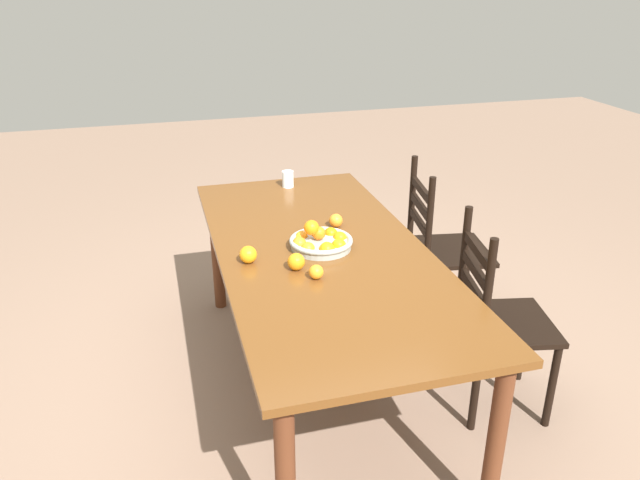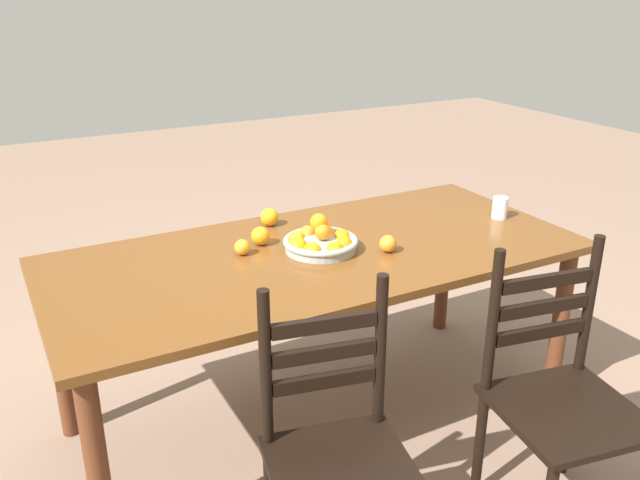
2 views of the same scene
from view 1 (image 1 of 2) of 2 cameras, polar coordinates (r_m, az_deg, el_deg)
The scene contains 10 objects.
ground_plane at distance 3.18m, azimuth 0.15°, elevation -13.40°, with size 12.00×12.00×0.00m, color #826754.
dining_table at distance 2.82m, azimuth 0.16°, elevation -2.41°, with size 2.04×0.93×0.76m.
chair_near_window at distance 2.94m, azimuth 16.09°, elevation -7.27°, with size 0.48×0.48×0.95m.
chair_by_cabinet at distance 3.57m, azimuth 11.19°, elevation -0.83°, with size 0.50×0.50×0.95m.
fruit_bowl at distance 2.78m, azimuth -0.02°, elevation -0.14°, with size 0.29×0.29×0.13m.
orange_loose_0 at distance 2.66m, azimuth -6.67°, elevation -1.35°, with size 0.08×0.08×0.08m, color orange.
orange_loose_1 at distance 2.51m, azimuth -0.36°, elevation -2.98°, with size 0.06×0.06×0.06m, color orange.
orange_loose_2 at distance 2.58m, azimuth -2.22°, elevation -2.02°, with size 0.07×0.07×0.07m, color orange.
orange_loose_3 at distance 3.01m, azimuth 1.48°, elevation 1.82°, with size 0.07×0.07×0.07m, color orange.
drinking_glass at distance 3.56m, azimuth -3.00°, elevation 5.66°, with size 0.07×0.07×0.09m, color silver.
Camera 1 is at (2.43, -0.68, 1.94)m, focal length 34.53 mm.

